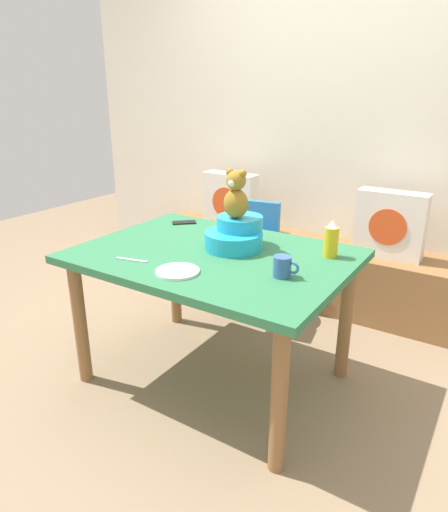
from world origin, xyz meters
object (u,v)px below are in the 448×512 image
Objects in this scene: pillow_floral_left at (230,201)px; teddy_bear at (236,195)px; dining_table at (213,270)px; infant_seat_teal at (236,235)px; dinner_plate_near at (177,271)px; cell_phone at (184,222)px; ketchup_bottle at (331,240)px; highchair at (252,243)px; coffee_mug at (283,267)px; pillow_floral_right at (390,225)px.

teddy_bear is (0.72, -1.10, 0.34)m from pillow_floral_left.
pillow_floral_left is at bearing 118.56° from dining_table.
infant_seat_teal is 1.32× the size of teddy_bear.
dinner_plate_near reaches higher than cell_phone.
ketchup_bottle is at bearing 48.71° from dinner_plate_near.
teddy_bear is 1.74× the size of cell_phone.
dinner_plate_near is at bearing -87.25° from dining_table.
highchair is 6.58× the size of coffee_mug.
cell_phone is at bearing -139.80° from pillow_floral_right.
pillow_floral_left is at bearing 136.58° from highchair.
infant_seat_teal is at bearing 84.71° from dinner_plate_near.
teddy_bear reaches higher than ketchup_bottle.
pillow_floral_right reaches higher than cell_phone.
ketchup_bottle is at bearing 16.53° from infant_seat_teal.
ketchup_bottle is (-0.06, -0.96, 0.15)m from pillow_floral_right.
ketchup_bottle reaches higher than dinner_plate_near.
highchair is 1.16m from dinner_plate_near.
dinner_plate_near is (-0.04, -0.44, -0.07)m from infant_seat_teal.
infant_seat_teal is 2.29× the size of cell_phone.
ketchup_bottle is 1.28× the size of cell_phone.
pillow_floral_right is 0.92m from highchair.
infant_seat_teal reaches higher than highchair.
teddy_bear reaches higher than pillow_floral_left.
dining_table is at bearing -113.90° from teddy_bear.
ketchup_bottle is (0.74, -0.54, 0.31)m from highchair.
ketchup_bottle is at bearing 16.59° from teddy_bear.
infant_seat_teal is at bearing -163.47° from ketchup_bottle.
pillow_floral_right is 1.63m from dinner_plate_near.
teddy_bear is at bearing -163.41° from ketchup_bottle.
infant_seat_teal is at bearing 90.00° from teddy_bear.
cell_phone is (-0.51, 0.22, -0.27)m from teddy_bear.
pillow_floral_left is 0.56× the size of highchair.
dining_table is 11.29× the size of coffee_mug.
dining_table is at bearing -113.81° from infant_seat_teal.
highchair is at bearing -43.42° from pillow_floral_left.
pillow_floral_left is 1.33× the size of infant_seat_teal.
pillow_floral_right is 0.32× the size of dining_table.
coffee_mug reaches higher than dining_table.
pillow_floral_left is at bearing 129.78° from coffee_mug.
teddy_bear is (0.28, -0.68, 0.50)m from highchair.
dinner_plate_near is at bearing -77.84° from highchair.
dinner_plate_near is (0.01, -0.31, 0.10)m from dining_table.
dining_table is (-0.58, -1.22, -0.04)m from pillow_floral_right.
coffee_mug is at bearing -96.29° from pillow_floral_right.
pillow_floral_right is 1.35m from dining_table.
pillow_floral_right is 1.33× the size of infant_seat_teal.
pillow_floral_left is 3.06× the size of cell_phone.
coffee_mug is at bearing -30.48° from infant_seat_teal.
dinner_plate_near is at bearing -95.29° from teddy_bear.
infant_seat_teal is 0.21m from teddy_bear.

